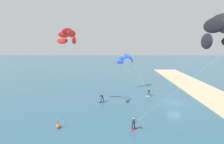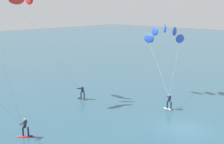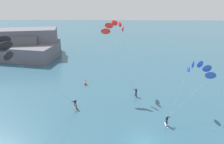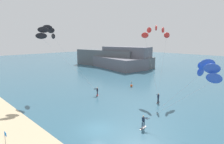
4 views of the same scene
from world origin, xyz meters
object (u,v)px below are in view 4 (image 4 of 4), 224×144
(kitesurfer_nearshore, at_px, (204,72))
(kitesurfer_far_out, at_px, (49,34))
(kitesurfer_mid_water, at_px, (156,34))
(marker_buoy, at_px, (131,86))
(beach_flag, at_px, (5,138))

(kitesurfer_nearshore, height_order, kitesurfer_far_out, kitesurfer_far_out)
(kitesurfer_mid_water, bearing_deg, kitesurfer_far_out, -132.86)
(kitesurfer_nearshore, distance_m, kitesurfer_far_out, 28.14)
(marker_buoy, distance_m, beach_flag, 29.95)
(marker_buoy, bearing_deg, beach_flag, -74.14)
(kitesurfer_far_out, height_order, beach_flag, kitesurfer_far_out)
(kitesurfer_far_out, relative_size, marker_buoy, 9.87)
(kitesurfer_mid_water, bearing_deg, kitesurfer_nearshore, -37.82)
(kitesurfer_nearshore, height_order, kitesurfer_mid_water, kitesurfer_mid_water)
(kitesurfer_mid_water, xyz_separation_m, marker_buoy, (-6.29, 0.38, -11.61))
(kitesurfer_far_out, bearing_deg, marker_buoy, 63.30)
(kitesurfer_nearshore, bearing_deg, kitesurfer_far_out, -169.58)
(marker_buoy, relative_size, beach_flag, 0.63)
(kitesurfer_far_out, xyz_separation_m, beach_flag, (16.03, -13.15, -10.17))
(marker_buoy, bearing_deg, kitesurfer_nearshore, -28.59)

